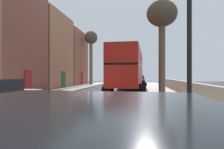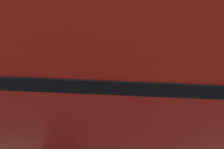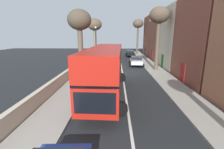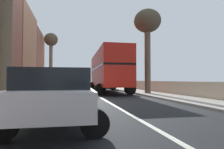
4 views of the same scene
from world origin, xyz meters
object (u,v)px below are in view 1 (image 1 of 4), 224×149
(parked_car_blue_right_1, at_px, (138,80))
(street_tree_right_3, at_px, (162,19))
(double_decker_bus, at_px, (128,68))
(lamppost_right, at_px, (189,2))
(street_tree_left_0, at_px, (91,42))

(parked_car_blue_right_1, xyz_separation_m, street_tree_right_3, (2.08, -13.92, 5.21))
(double_decker_bus, relative_size, lamppost_right, 1.82)
(parked_car_blue_right_1, bearing_deg, street_tree_right_3, -81.50)
(parked_car_blue_right_1, xyz_separation_m, street_tree_left_0, (-7.60, 1.97, 6.13))
(double_decker_bus, distance_m, street_tree_right_3, 5.95)
(lamppost_right, bearing_deg, parked_car_blue_right_1, 94.24)
(street_tree_right_3, xyz_separation_m, lamppost_right, (-0.28, -10.31, -2.33))
(parked_car_blue_right_1, distance_m, lamppost_right, 24.47)
(street_tree_right_3, bearing_deg, street_tree_left_0, 121.37)
(double_decker_bus, height_order, lamppost_right, lamppost_right)
(double_decker_bus, height_order, parked_car_blue_right_1, double_decker_bus)
(street_tree_left_0, xyz_separation_m, street_tree_right_3, (9.68, -15.88, -0.92))
(double_decker_bus, relative_size, street_tree_left_0, 1.32)
(double_decker_bus, distance_m, lamppost_right, 14.21)
(double_decker_bus, distance_m, parked_car_blue_right_1, 10.46)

